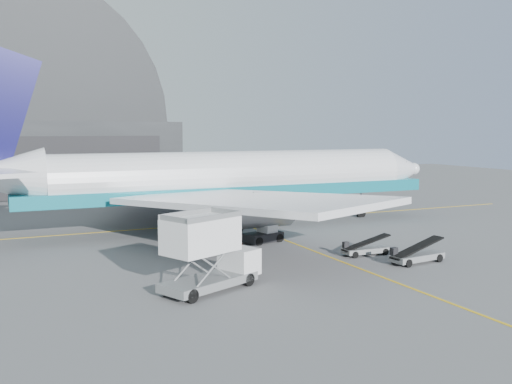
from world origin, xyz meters
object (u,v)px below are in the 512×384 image
airliner (218,179)px  pushback_tug (264,235)px  belt_loader_a (416,256)px  belt_loader_b (365,249)px  catering_truck (208,254)px

airliner → pushback_tug: airliner is taller
pushback_tug → belt_loader_a: 14.95m
pushback_tug → belt_loader_b: belt_loader_b is taller
catering_truck → airliner: bearing=43.8°
airliner → catering_truck: size_ratio=7.12×
pushback_tug → catering_truck: bearing=-143.3°
pushback_tug → belt_loader_a: size_ratio=0.79×
catering_truck → pushback_tug: bearing=28.2°
catering_truck → belt_loader_b: 16.83m
catering_truck → pushback_tug: 17.22m
airliner → belt_loader_a: (8.80, -22.06, -4.82)m
catering_truck → belt_loader_a: catering_truck is taller
airliner → belt_loader_b: size_ratio=12.33×
catering_truck → belt_loader_a: size_ratio=1.49×
airliner → pushback_tug: bearing=-82.4°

